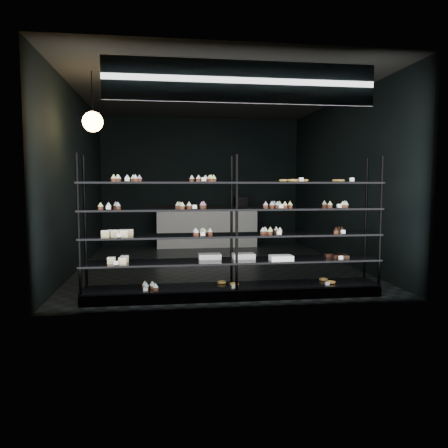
# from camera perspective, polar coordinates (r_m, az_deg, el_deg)

# --- Properties ---
(room) EXTENTS (5.01, 6.01, 3.20)m
(room) POSITION_cam_1_polar(r_m,az_deg,el_deg) (8.25, -1.21, 5.67)
(room) COLOR black
(room) RESTS_ON ground
(display_shelf) EXTENTS (4.00, 0.50, 1.91)m
(display_shelf) POSITION_cam_1_polar(r_m,az_deg,el_deg) (5.88, 1.02, -3.60)
(display_shelf) COLOR black
(display_shelf) RESTS_ON room
(signage) EXTENTS (3.30, 0.05, 0.50)m
(signage) POSITION_cam_1_polar(r_m,az_deg,el_deg) (5.49, 2.42, 18.05)
(signage) COLOR #0D1D45
(signage) RESTS_ON room
(pendant_lamp) EXTENTS (0.30, 0.30, 0.88)m
(pendant_lamp) POSITION_cam_1_polar(r_m,az_deg,el_deg) (6.87, -16.78, 12.69)
(pendant_lamp) COLOR black
(pendant_lamp) RESTS_ON room
(service_counter) EXTENTS (2.53, 0.65, 1.23)m
(service_counter) POSITION_cam_1_polar(r_m,az_deg,el_deg) (10.79, -2.22, -0.28)
(service_counter) COLOR silver
(service_counter) RESTS_ON room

